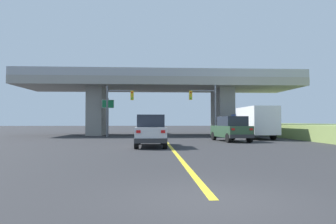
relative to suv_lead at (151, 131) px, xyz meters
The scene contains 10 objects.
ground 17.74m from the suv_lead, 85.94° to the left, with size 160.00×160.00×0.00m, color #2B2B2D.
overpass_bridge 18.20m from the suv_lead, 85.94° to the left, with size 32.68×9.04×7.42m.
lane_divider_stripe 1.68m from the suv_lead, 21.36° to the left, with size 0.20×28.11×0.01m, color yellow.
suv_lead is the anchor object (origin of this frame).
suv_crossing 8.16m from the suv_lead, 36.75° to the left, with size 2.53×4.66×2.02m.
box_truck 13.31m from the suv_lead, 42.42° to the left, with size 2.33×7.55×2.95m.
sedan_oncoming 22.59m from the suv_lead, 89.98° to the left, with size 1.88×4.76×2.02m.
traffic_signal_nearside 14.29m from the suv_lead, 64.82° to the left, with size 2.92×0.36×5.55m.
traffic_signal_farside 12.76m from the suv_lead, 106.20° to the left, with size 2.80×0.36×5.28m.
highway_sign 15.31m from the suv_lead, 107.93° to the left, with size 1.33×0.17×4.17m.
Camera 1 is at (-1.30, -6.22, 1.60)m, focal length 32.94 mm.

